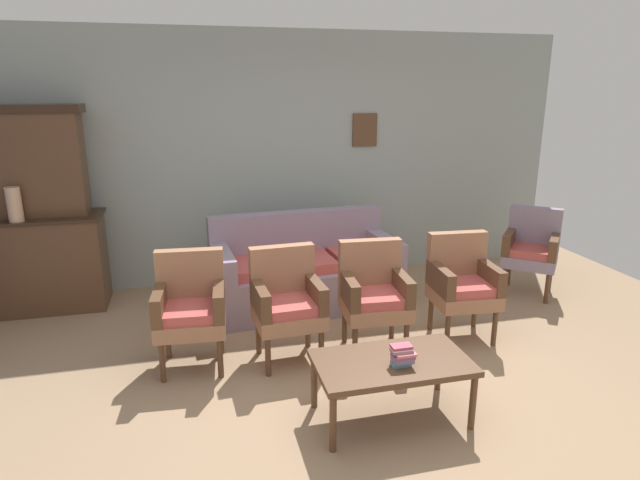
# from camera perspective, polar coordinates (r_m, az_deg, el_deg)

# --- Properties ---
(ground_plane) EXTENTS (7.68, 7.68, 0.00)m
(ground_plane) POSITION_cam_1_polar(r_m,az_deg,el_deg) (3.98, 3.86, -16.12)
(ground_plane) COLOR #997A5B
(wall_back_with_decor) EXTENTS (6.40, 0.09, 2.70)m
(wall_back_with_decor) POSITION_cam_1_polar(r_m,az_deg,el_deg) (5.97, -3.70, 8.62)
(wall_back_with_decor) COLOR #939E99
(wall_back_with_decor) RESTS_ON ground
(side_cabinet) EXTENTS (1.16, 0.55, 0.93)m
(side_cabinet) POSITION_cam_1_polar(r_m,az_deg,el_deg) (5.86, -27.25, -2.16)
(side_cabinet) COLOR brown
(side_cabinet) RESTS_ON ground
(cabinet_upper_hutch) EXTENTS (0.99, 0.38, 1.03)m
(cabinet_upper_hutch) POSITION_cam_1_polar(r_m,az_deg,el_deg) (5.74, -28.32, 7.47)
(cabinet_upper_hutch) COLOR brown
(cabinet_upper_hutch) RESTS_ON side_cabinet
(vase_on_cabinet) EXTENTS (0.13, 0.13, 0.32)m
(vase_on_cabinet) POSITION_cam_1_polar(r_m,az_deg,el_deg) (5.58, -29.75, 3.30)
(vase_on_cabinet) COLOR #D7AC87
(vase_on_cabinet) RESTS_ON side_cabinet
(floral_couch) EXTENTS (1.85, 0.93, 0.90)m
(floral_couch) POSITION_cam_1_polar(r_m,az_deg,el_deg) (5.34, -1.61, -3.54)
(floral_couch) COLOR gray
(floral_couch) RESTS_ON ground
(armchair_near_couch_end) EXTENTS (0.56, 0.53, 0.90)m
(armchair_near_couch_end) POSITION_cam_1_polar(r_m,az_deg,el_deg) (4.26, -13.61, -6.76)
(armchair_near_couch_end) COLOR #9E6B4C
(armchair_near_couch_end) RESTS_ON ground
(armchair_near_cabinet) EXTENTS (0.55, 0.52, 0.90)m
(armchair_near_cabinet) POSITION_cam_1_polar(r_m,az_deg,el_deg) (4.25, -3.55, -6.37)
(armchair_near_cabinet) COLOR #9E6B4C
(armchair_near_cabinet) RESTS_ON ground
(armchair_row_middle) EXTENTS (0.56, 0.53, 0.90)m
(armchair_row_middle) POSITION_cam_1_polar(r_m,az_deg,el_deg) (4.42, 5.75, -5.51)
(armchair_row_middle) COLOR #9E6B4C
(armchair_row_middle) RESTS_ON ground
(armchair_by_doorway) EXTENTS (0.56, 0.53, 0.90)m
(armchair_by_doorway) POSITION_cam_1_polar(r_m,az_deg,el_deg) (4.78, 14.89, -4.29)
(armchair_by_doorway) COLOR #9E6B4C
(armchair_by_doorway) RESTS_ON ground
(wingback_chair_by_fireplace) EXTENTS (0.71, 0.71, 0.90)m
(wingback_chair_by_fireplace) POSITION_cam_1_polar(r_m,az_deg,el_deg) (6.01, 21.54, -0.74)
(wingback_chair_by_fireplace) COLOR gray
(wingback_chair_by_fireplace) RESTS_ON ground
(coffee_table) EXTENTS (1.00, 0.56, 0.42)m
(coffee_table) POSITION_cam_1_polar(r_m,az_deg,el_deg) (3.58, 7.66, -13.16)
(coffee_table) COLOR brown
(coffee_table) RESTS_ON ground
(book_stack_on_table) EXTENTS (0.15, 0.11, 0.13)m
(book_stack_on_table) POSITION_cam_1_polar(r_m,az_deg,el_deg) (3.48, 8.75, -12.07)
(book_stack_on_table) COLOR #6197A5
(book_stack_on_table) RESTS_ON coffee_table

